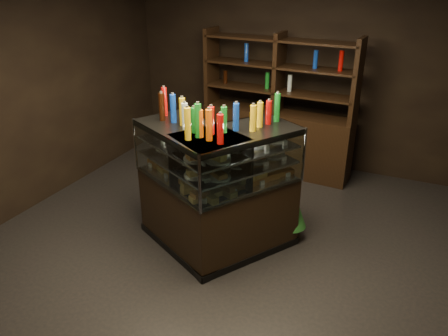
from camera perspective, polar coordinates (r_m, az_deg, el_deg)
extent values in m
plane|color=black|center=(4.97, -0.39, -9.23)|extent=(5.00, 5.00, 0.00)
cube|color=black|center=(6.60, 9.03, 13.26)|extent=(5.00, 0.02, 3.00)
cube|color=black|center=(2.49, -25.92, -8.75)|extent=(5.00, 0.02, 3.00)
cube|color=black|center=(5.80, -23.81, 9.94)|extent=(0.02, 5.00, 3.00)
cube|color=black|center=(4.60, 1.64, -6.40)|extent=(1.15, 1.34, 0.79)
cube|color=black|center=(4.80, 1.59, -10.03)|extent=(1.19, 1.38, 0.08)
cube|color=black|center=(4.20, 1.79, 4.43)|extent=(1.15, 1.34, 0.06)
cube|color=silver|center=(4.41, 1.70, -1.89)|extent=(1.09, 1.28, 0.02)
cube|color=silver|center=(4.33, 1.73, 0.31)|extent=(1.09, 1.28, 0.02)
cube|color=silver|center=(4.26, 1.76, 2.36)|extent=(1.09, 1.28, 0.02)
cube|color=white|center=(4.07, 4.26, -0.13)|extent=(0.65, 1.03, 0.56)
cylinder|color=silver|center=(4.44, 10.40, 1.70)|extent=(0.03, 0.03, 0.58)
cylinder|color=silver|center=(3.77, -3.17, -2.18)|extent=(0.03, 0.03, 0.58)
cube|color=black|center=(4.68, -4.15, -5.88)|extent=(1.35, 1.10, 0.79)
cube|color=black|center=(4.87, -4.02, -9.48)|extent=(1.39, 1.13, 0.08)
cube|color=black|center=(4.29, -4.52, 4.78)|extent=(1.35, 1.10, 0.06)
cube|color=silver|center=(4.49, -4.31, -1.43)|extent=(1.28, 1.03, 0.02)
cube|color=silver|center=(4.41, -4.38, 0.73)|extent=(1.28, 1.03, 0.02)
cube|color=silver|center=(4.35, -4.45, 2.75)|extent=(1.28, 1.03, 0.02)
cube|color=white|center=(4.23, -7.93, 0.71)|extent=(1.07, 0.57, 0.56)
cylinder|color=silver|center=(3.77, -3.17, -2.18)|extent=(0.03, 0.03, 0.58)
cylinder|color=silver|center=(4.73, -11.52, 3.08)|extent=(0.03, 0.03, 0.58)
cube|color=#D99D4D|center=(4.13, -3.84, -3.29)|extent=(0.17, 0.20, 0.06)
cube|color=#D99D4D|center=(4.20, -1.84, -2.70)|extent=(0.17, 0.20, 0.06)
cube|color=#D99D4D|center=(4.28, 0.08, -2.14)|extent=(0.17, 0.20, 0.06)
cube|color=#D99D4D|center=(4.37, 1.94, -1.59)|extent=(0.17, 0.20, 0.06)
cube|color=#D99D4D|center=(4.46, 3.71, -1.06)|extent=(0.17, 0.20, 0.06)
cube|color=#D99D4D|center=(4.56, 5.42, -0.55)|extent=(0.17, 0.20, 0.06)
cube|color=#D99D4D|center=(4.65, 7.05, -0.07)|extent=(0.17, 0.20, 0.06)
cylinder|color=white|center=(4.10, -3.53, -0.91)|extent=(0.24, 0.24, 0.02)
cube|color=#D99D4D|center=(4.09, -3.54, -0.47)|extent=(0.16, 0.19, 0.05)
cylinder|color=white|center=(4.21, -0.83, -0.17)|extent=(0.24, 0.24, 0.02)
cube|color=#D99D4D|center=(4.19, -0.83, 0.25)|extent=(0.16, 0.19, 0.05)
cylinder|color=white|center=(4.32, 1.74, 0.52)|extent=(0.24, 0.24, 0.02)
cube|color=#D99D4D|center=(4.31, 1.74, 0.94)|extent=(0.16, 0.19, 0.05)
cylinder|color=white|center=(4.45, 4.16, 1.18)|extent=(0.24, 0.24, 0.02)
cube|color=#D99D4D|center=(4.43, 4.18, 1.59)|extent=(0.16, 0.19, 0.05)
cylinder|color=white|center=(4.58, 6.45, 1.80)|extent=(0.24, 0.24, 0.02)
cube|color=#D99D4D|center=(4.57, 6.47, 2.20)|extent=(0.16, 0.19, 0.05)
cylinder|color=white|center=(4.03, -3.59, 1.23)|extent=(0.24, 0.24, 0.02)
cube|color=#D99D4D|center=(4.02, -3.61, 1.69)|extent=(0.16, 0.19, 0.05)
cylinder|color=white|center=(4.14, -0.84, 1.93)|extent=(0.24, 0.24, 0.02)
cube|color=#D99D4D|center=(4.13, -0.84, 2.37)|extent=(0.16, 0.19, 0.05)
cylinder|color=white|center=(4.26, 1.76, 2.58)|extent=(0.24, 0.24, 0.02)
cube|color=#D99D4D|center=(4.24, 1.77, 3.01)|extent=(0.16, 0.19, 0.05)
cylinder|color=white|center=(4.38, 4.23, 3.19)|extent=(0.24, 0.24, 0.02)
cube|color=#D99D4D|center=(4.37, 4.24, 3.61)|extent=(0.16, 0.19, 0.05)
cylinder|color=white|center=(4.52, 6.55, 3.76)|extent=(0.24, 0.24, 0.02)
cube|color=#D99D4D|center=(4.51, 6.57, 4.17)|extent=(0.16, 0.19, 0.05)
cube|color=#D99D4D|center=(4.86, -7.93, 0.97)|extent=(0.20, 0.16, 0.06)
cube|color=#D99D4D|center=(4.72, -6.90, 0.32)|extent=(0.20, 0.16, 0.06)
cube|color=#D99D4D|center=(4.59, -5.80, -0.37)|extent=(0.20, 0.16, 0.06)
cube|color=#D99D4D|center=(4.46, -4.64, -1.10)|extent=(0.20, 0.16, 0.06)
cube|color=#D99D4D|center=(4.33, -3.42, -1.87)|extent=(0.20, 0.16, 0.06)
cube|color=#D99D4D|center=(4.21, -2.11, -2.68)|extent=(0.20, 0.16, 0.06)
cube|color=#D99D4D|center=(4.09, -0.73, -3.54)|extent=(0.20, 0.16, 0.06)
cylinder|color=white|center=(4.77, -7.44, 2.69)|extent=(0.24, 0.24, 0.02)
cube|color=#D99D4D|center=(4.76, -7.46, 3.08)|extent=(0.19, 0.15, 0.05)
cylinder|color=white|center=(4.58, -5.98, 1.85)|extent=(0.24, 0.24, 0.02)
cube|color=#D99D4D|center=(4.57, -5.99, 2.25)|extent=(0.19, 0.15, 0.05)
cylinder|color=white|center=(4.41, -4.39, 0.94)|extent=(0.24, 0.24, 0.02)
cube|color=#D99D4D|center=(4.39, -4.40, 1.36)|extent=(0.19, 0.15, 0.05)
cylinder|color=white|center=(4.23, -2.67, -0.04)|extent=(0.24, 0.24, 0.02)
cube|color=#D99D4D|center=(4.22, -2.68, 0.38)|extent=(0.19, 0.15, 0.05)
cylinder|color=white|center=(4.06, -0.81, -1.11)|extent=(0.24, 0.24, 0.02)
cube|color=#D99D4D|center=(4.05, -0.81, -0.67)|extent=(0.19, 0.15, 0.05)
cylinder|color=white|center=(4.71, -7.55, 4.58)|extent=(0.24, 0.24, 0.02)
cube|color=#D99D4D|center=(4.70, -7.57, 4.97)|extent=(0.19, 0.15, 0.05)
cylinder|color=white|center=(4.52, -6.07, 3.80)|extent=(0.24, 0.24, 0.02)
cube|color=#D99D4D|center=(4.51, -6.09, 4.21)|extent=(0.19, 0.15, 0.05)
cylinder|color=white|center=(4.34, -4.46, 2.96)|extent=(0.24, 0.24, 0.02)
cube|color=#D99D4D|center=(4.33, -4.47, 3.39)|extent=(0.19, 0.15, 0.05)
cylinder|color=white|center=(4.16, -2.72, 2.05)|extent=(0.24, 0.24, 0.02)
cube|color=#D99D4D|center=(4.15, -2.73, 2.49)|extent=(0.19, 0.15, 0.05)
cylinder|color=white|center=(3.99, -0.83, 1.05)|extent=(0.24, 0.24, 0.02)
cube|color=#D99D4D|center=(3.98, -0.83, 1.50)|extent=(0.19, 0.15, 0.05)
cylinder|color=#0F38B2|center=(3.89, -4.33, 5.36)|extent=(0.06, 0.06, 0.28)
cylinder|color=silver|center=(3.85, -4.40, 7.47)|extent=(0.03, 0.03, 0.02)
cylinder|color=silver|center=(3.95, -2.72, 5.70)|extent=(0.06, 0.06, 0.28)
cylinder|color=silver|center=(3.91, -2.77, 7.78)|extent=(0.03, 0.03, 0.02)
cylinder|color=#147223|center=(4.02, -1.16, 6.03)|extent=(0.06, 0.06, 0.28)
cylinder|color=silver|center=(3.97, -1.18, 8.08)|extent=(0.03, 0.03, 0.02)
cylinder|color=black|center=(4.08, 0.35, 6.34)|extent=(0.06, 0.06, 0.28)
cylinder|color=silver|center=(4.04, 0.36, 8.36)|extent=(0.03, 0.03, 0.02)
cylinder|color=#D8590A|center=(4.15, 1.82, 6.64)|extent=(0.06, 0.06, 0.28)
cylinder|color=silver|center=(4.11, 1.85, 8.63)|extent=(0.03, 0.03, 0.02)
cylinder|color=yellow|center=(4.22, 3.24, 6.92)|extent=(0.06, 0.06, 0.28)
cylinder|color=silver|center=(4.18, 3.29, 8.88)|extent=(0.03, 0.03, 0.02)
cylinder|color=#B20C0A|center=(4.29, 4.62, 7.19)|extent=(0.06, 0.06, 0.28)
cylinder|color=silver|center=(4.25, 4.69, 9.12)|extent=(0.03, 0.03, 0.02)
cylinder|color=#0F38B2|center=(4.37, 5.95, 7.45)|extent=(0.06, 0.06, 0.28)
cylinder|color=silver|center=(4.33, 6.04, 9.34)|extent=(0.03, 0.03, 0.02)
cylinder|color=silver|center=(4.45, 7.23, 7.69)|extent=(0.06, 0.06, 0.28)
cylinder|color=silver|center=(4.41, 7.34, 9.56)|extent=(0.03, 0.03, 0.02)
cylinder|color=#0F38B2|center=(4.65, -8.07, 8.40)|extent=(0.06, 0.06, 0.28)
cylinder|color=silver|center=(4.61, -8.18, 10.19)|extent=(0.03, 0.03, 0.02)
cylinder|color=silver|center=(4.55, -7.26, 8.07)|extent=(0.06, 0.06, 0.28)
cylinder|color=silver|center=(4.51, -7.36, 9.89)|extent=(0.03, 0.03, 0.02)
cylinder|color=#147223|center=(4.44, -6.41, 7.71)|extent=(0.06, 0.06, 0.28)
cylinder|color=silver|center=(4.40, -6.51, 9.58)|extent=(0.03, 0.03, 0.02)
cylinder|color=black|center=(4.34, -5.53, 7.34)|extent=(0.06, 0.06, 0.28)
cylinder|color=silver|center=(4.30, -5.61, 9.25)|extent=(0.03, 0.03, 0.02)
cylinder|color=#D8590A|center=(4.24, -4.60, 6.95)|extent=(0.06, 0.06, 0.28)
cylinder|color=silver|center=(4.19, -4.67, 8.90)|extent=(0.03, 0.03, 0.02)
cylinder|color=yellow|center=(4.13, -3.63, 6.54)|extent=(0.06, 0.06, 0.28)
cylinder|color=silver|center=(4.09, -3.68, 8.53)|extent=(0.03, 0.03, 0.02)
cylinder|color=#B20C0A|center=(4.04, -2.61, 6.10)|extent=(0.06, 0.06, 0.28)
cylinder|color=silver|center=(3.99, -2.65, 8.14)|extent=(0.03, 0.03, 0.02)
cylinder|color=#0F38B2|center=(3.94, -1.54, 5.64)|extent=(0.06, 0.06, 0.28)
cylinder|color=silver|center=(3.89, -1.57, 7.73)|extent=(0.03, 0.03, 0.02)
cylinder|color=silver|center=(3.84, -0.42, 5.16)|extent=(0.06, 0.06, 0.28)
cylinder|color=silver|center=(3.79, -0.43, 7.29)|extent=(0.03, 0.03, 0.02)
cylinder|color=black|center=(5.00, 8.68, -8.21)|extent=(0.22, 0.22, 0.16)
cone|color=#1C5618|center=(4.84, 8.91, -5.15)|extent=(0.33, 0.33, 0.45)
cone|color=#1C5618|center=(4.77, 9.02, -3.59)|extent=(0.25, 0.25, 0.32)
cube|color=black|center=(6.49, 6.72, 3.54)|extent=(2.22, 0.55, 0.90)
cube|color=black|center=(6.65, -1.64, 13.19)|extent=(0.08, 0.38, 1.10)
cube|color=black|center=(6.21, 7.18, 12.18)|extent=(0.08, 0.38, 1.10)
cube|color=black|center=(5.92, 17.00, 10.71)|extent=(0.08, 0.38, 1.10)
cube|color=black|center=(6.26, 7.06, 9.95)|extent=(2.17, 0.51, 0.03)
cube|color=black|center=(6.19, 7.23, 13.09)|extent=(2.17, 0.51, 0.03)
cube|color=black|center=(6.13, 7.40, 16.29)|extent=(2.17, 0.51, 0.03)
cylinder|color=#0F38B2|center=(6.57, 0.19, 11.94)|extent=(0.06, 0.06, 0.22)
cylinder|color=silver|center=(6.43, 2.88, 11.62)|extent=(0.06, 0.06, 0.22)
cylinder|color=#147223|center=(6.29, 5.68, 11.26)|extent=(0.06, 0.06, 0.22)
cylinder|color=black|center=(6.18, 8.58, 10.85)|extent=(0.06, 0.06, 0.22)
cylinder|color=#D8590A|center=(6.08, 11.58, 10.41)|extent=(0.06, 0.06, 0.22)
cylinder|color=yellow|center=(6.00, 14.66, 9.92)|extent=(0.06, 0.06, 0.22)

